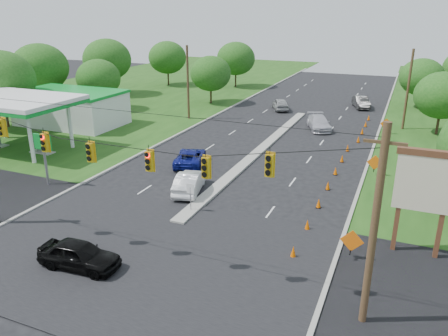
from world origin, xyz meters
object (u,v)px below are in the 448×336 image
at_px(pylon_sign, 430,187).
at_px(blue_pickup, 190,157).
at_px(white_sedan, 190,182).
at_px(gas_station, 62,106).
at_px(black_sedan, 79,255).

height_order(pylon_sign, blue_pickup, pylon_sign).
bearing_deg(white_sedan, blue_pickup, -77.42).
relative_size(gas_station, black_sedan, 4.41).
distance_m(gas_station, black_sedan, 31.17).
bearing_deg(gas_station, white_sedan, -26.89).
height_order(black_sedan, white_sedan, white_sedan).
xyz_separation_m(gas_station, pylon_sign, (37.95, -14.05, 1.42)).
relative_size(white_sedan, blue_pickup, 0.94).
distance_m(black_sedan, blue_pickup, 17.13).
bearing_deg(gas_station, black_sedan, -46.69).
bearing_deg(blue_pickup, pylon_sign, 138.05).
bearing_deg(white_sedan, pylon_sign, 155.53).
xyz_separation_m(black_sedan, white_sedan, (0.64, 11.49, 0.02)).
height_order(pylon_sign, white_sedan, pylon_sign).
relative_size(pylon_sign, black_sedan, 1.37).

